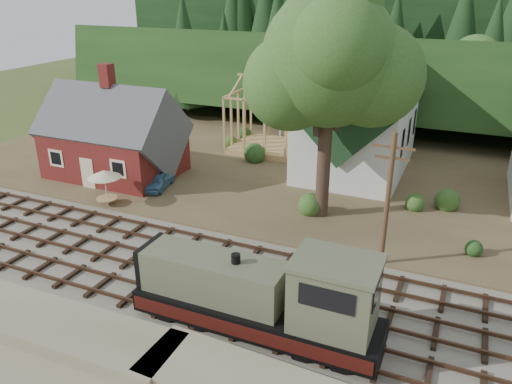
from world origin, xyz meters
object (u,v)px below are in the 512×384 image
at_px(car_blue, 159,180).
at_px(car_green, 83,150).
at_px(locomotive, 264,298).
at_px(patio_set, 104,175).

height_order(car_blue, car_green, car_blue).
distance_m(locomotive, patio_set, 17.95).
relative_size(car_blue, car_green, 1.05).
relative_size(car_blue, patio_set, 1.46).
height_order(locomotive, patio_set, locomotive).
bearing_deg(patio_set, locomotive, -28.28).
distance_m(car_green, patio_set, 12.08).
distance_m(locomotive, car_blue, 19.06).
bearing_deg(locomotive, car_green, 146.78).
relative_size(car_green, patio_set, 1.40).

